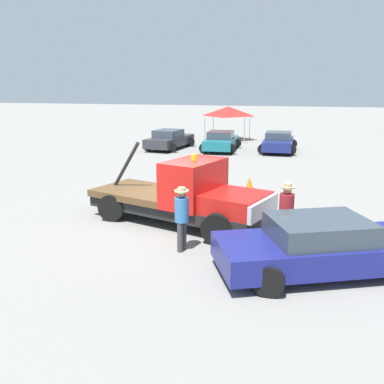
{
  "coord_description": "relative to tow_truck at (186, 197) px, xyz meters",
  "views": [
    {
      "loc": [
        3.9,
        -12.6,
        4.32
      ],
      "look_at": [
        0.5,
        0.0,
        1.05
      ],
      "focal_mm": 40.0,
      "sensor_mm": 36.0,
      "label": 1
    }
  ],
  "objects": [
    {
      "name": "ground_plane",
      "position": [
        -0.34,
        0.11,
        -0.91
      ],
      "size": [
        160.0,
        160.0,
        0.0
      ],
      "primitive_type": "plane",
      "color": "gray"
    },
    {
      "name": "tow_truck",
      "position": [
        0.0,
        0.0,
        0.0
      ],
      "size": [
        6.27,
        3.68,
        2.51
      ],
      "rotation": [
        0.0,
        0.0,
        -0.3
      ],
      "color": "black",
      "rests_on": "ground"
    },
    {
      "name": "foreground_car",
      "position": [
        4.14,
        -2.59,
        -0.26
      ],
      "size": [
        5.57,
        3.96,
        1.34
      ],
      "rotation": [
        0.0,
        0.0,
        0.43
      ],
      "color": "navy",
      "rests_on": "ground"
    },
    {
      "name": "person_near_truck",
      "position": [
        3.14,
        -1.26,
        0.16
      ],
      "size": [
        0.4,
        0.4,
        1.82
      ],
      "rotation": [
        0.0,
        0.0,
        4.42
      ],
      "color": "#38383D",
      "rests_on": "ground"
    },
    {
      "name": "person_at_hood",
      "position": [
        0.49,
        -2.16,
        0.12
      ],
      "size": [
        0.39,
        0.39,
        1.75
      ],
      "rotation": [
        0.0,
        0.0,
        6.08
      ],
      "color": "#38383D",
      "rests_on": "ground"
    },
    {
      "name": "parked_car_charcoal",
      "position": [
        -5.68,
        15.72,
        -0.26
      ],
      "size": [
        2.78,
        4.8,
        1.34
      ],
      "rotation": [
        0.0,
        0.0,
        1.44
      ],
      "color": "#2D2D33",
      "rests_on": "ground"
    },
    {
      "name": "parked_car_teal",
      "position": [
        -2.04,
        15.75,
        -0.26
      ],
      "size": [
        2.54,
        4.3,
        1.34
      ],
      "rotation": [
        0.0,
        0.0,
        1.61
      ],
      "color": "#196670",
      "rests_on": "ground"
    },
    {
      "name": "parked_car_navy",
      "position": [
        1.72,
        16.33,
        -0.26
      ],
      "size": [
        2.46,
        4.44,
        1.34
      ],
      "rotation": [
        0.0,
        0.0,
        1.58
      ],
      "color": "navy",
      "rests_on": "ground"
    },
    {
      "name": "canopy_tent_red",
      "position": [
        -2.63,
        21.5,
        1.38
      ],
      "size": [
        3.16,
        3.16,
        2.67
      ],
      "color": "#9E9EA3",
      "rests_on": "ground"
    },
    {
      "name": "traffic_cone",
      "position": [
        1.31,
        5.19,
        -0.66
      ],
      "size": [
        0.4,
        0.4,
        0.55
      ],
      "color": "black",
      "rests_on": "ground"
    }
  ]
}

